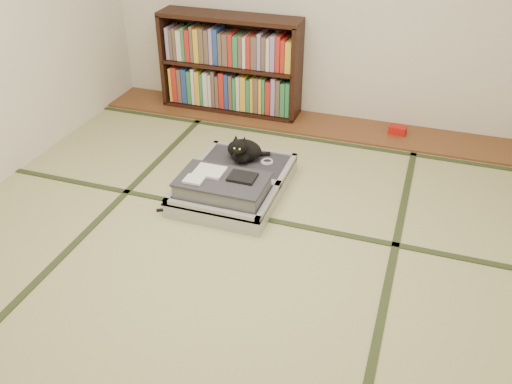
% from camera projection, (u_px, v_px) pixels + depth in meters
% --- Properties ---
extents(floor, '(4.50, 4.50, 0.00)m').
position_uv_depth(floor, '(231.00, 251.00, 3.50)').
color(floor, tan).
rests_on(floor, ground).
extents(wood_strip, '(4.00, 0.50, 0.02)m').
position_uv_depth(wood_strip, '(307.00, 123.00, 5.09)').
color(wood_strip, brown).
rests_on(wood_strip, ground).
extents(red_item, '(0.16, 0.11, 0.07)m').
position_uv_depth(red_item, '(397.00, 130.00, 4.86)').
color(red_item, '#B9120E').
rests_on(red_item, wood_strip).
extents(room_shell, '(4.50, 4.50, 4.50)m').
position_uv_depth(room_shell, '(224.00, 22.00, 2.71)').
color(room_shell, white).
rests_on(room_shell, ground).
extents(tatami_borders, '(4.00, 4.50, 0.01)m').
position_uv_depth(tatami_borders, '(256.00, 209.00, 3.89)').
color(tatami_borders, '#2D381E').
rests_on(tatami_borders, ground).
extents(bookcase, '(1.34, 0.31, 0.92)m').
position_uv_depth(bookcase, '(230.00, 66.00, 5.12)').
color(bookcase, black).
rests_on(bookcase, wood_strip).
extents(suitcase, '(0.71, 0.95, 0.28)m').
position_uv_depth(suitcase, '(232.00, 184.00, 4.00)').
color(suitcase, '#AEAFB3').
rests_on(suitcase, floor).
extents(cat, '(0.32, 0.32, 0.25)m').
position_uv_depth(cat, '(244.00, 150.00, 4.17)').
color(cat, black).
rests_on(cat, suitcase).
extents(cable_coil, '(0.10, 0.10, 0.02)m').
position_uv_depth(cable_coil, '(267.00, 161.00, 4.19)').
color(cable_coil, white).
rests_on(cable_coil, suitcase).
extents(hanger, '(0.43, 0.29, 0.01)m').
position_uv_depth(hanger, '(188.00, 205.00, 3.93)').
color(hanger, black).
rests_on(hanger, floor).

